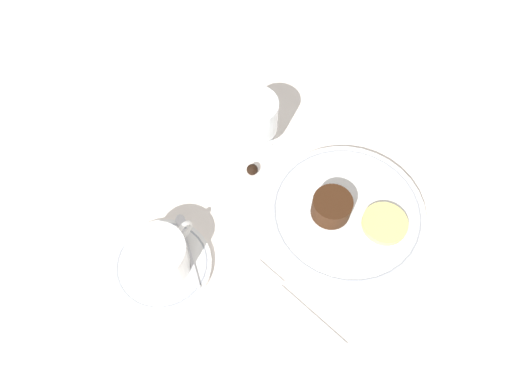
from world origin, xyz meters
The scene contains 10 objects.
ground_plane centered at (0.00, 0.00, 0.00)m, with size 3.00×3.00×0.00m, color white.
dinner_plate centered at (0.01, -0.05, 0.01)m, with size 0.24×0.24×0.01m.
saucer centered at (-0.23, 0.11, 0.01)m, with size 0.14×0.14×0.01m.
coffee_cup centered at (-0.23, 0.11, 0.04)m, with size 0.11×0.08×0.06m.
spoon centered at (-0.18, 0.11, 0.01)m, with size 0.08×0.11×0.00m.
wine_glass centered at (0.03, 0.15, 0.06)m, with size 0.08×0.08×0.10m.
fork centered at (-0.15, -0.05, 0.00)m, with size 0.03×0.17×0.01m.
dessert_cake centered at (-0.01, -0.03, 0.03)m, with size 0.06×0.06×0.04m.
pineapple_slice centered at (0.03, -0.10, 0.02)m, with size 0.07×0.07×0.01m.
chocolate_truffle centered at (-0.02, 0.12, 0.01)m, with size 0.02×0.02×0.02m.
Camera 1 is at (-0.35, -0.16, 0.70)m, focal length 35.00 mm.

